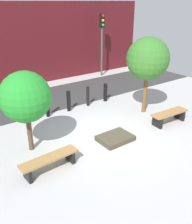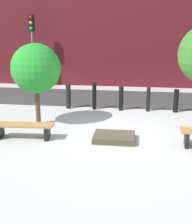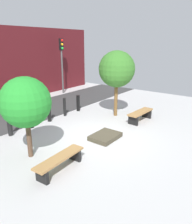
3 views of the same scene
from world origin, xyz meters
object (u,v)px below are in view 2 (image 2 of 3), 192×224
Objects in this scene: bollard_left at (94,96)px; bollard_right at (148,99)px; tree_behind_left_bench at (36,69)px; traffic_light_west at (32,38)px; planter_bed at (114,137)px; bench_left at (23,128)px; bollard_center at (121,99)px; bollard_far_left at (68,96)px; bollard_far_right at (176,101)px.

bollard_left reaches higher than bollard_right.
tree_behind_left_bench is 6.20m from traffic_light_west.
planter_bed is 1.27× the size of bollard_right.
traffic_light_west is (-4.67, 6.98, 2.41)m from planter_bed.
traffic_light_west reaches higher than bench_left.
bollard_center is 1.02m from bollard_right.
tree_behind_left_bench is 4.38m from bollard_right.
bollard_far_left reaches higher than bench_left.
bollard_far_right is 7.97m from traffic_light_west.
bollard_far_left is 1.04× the size of bollard_right.
bench_left is 1.51× the size of planter_bed.
bollard_center is (0.00, 3.21, 0.37)m from planter_bed.
planter_bed is 3.35m from tree_behind_left_bench.
traffic_light_west reaches higher than planter_bed.
bollard_right is at bearing 0.00° from bollard_center.
tree_behind_left_bench is at bearing -142.11° from bollard_center.
traffic_light_west is (-4.67, 3.78, 2.04)m from bollard_center.
bench_left is 4.98m from bollard_right.
bollard_center reaches higher than bollard_far_right.
tree_behind_left_bench is at bearing 86.65° from bench_left.
traffic_light_west reaches higher than tree_behind_left_bench.
bench_left is 2.63m from planter_bed.
planter_bed is at bearing -122.50° from bollard_far_right.
bollard_far_left reaches higher than bollard_right.
tree_behind_left_bench is 2.89× the size of bollard_center.
bollard_left is at bearing 0.00° from bollard_far_left.
bollard_far_right is at bearing -29.35° from traffic_light_west.
tree_behind_left_bench is 5.26m from bollard_far_right.
traffic_light_west is at bearing 134.03° from bollard_left.
bollard_center is (2.61, 2.03, -1.37)m from tree_behind_left_bench.
bench_left is at bearing -114.97° from bollard_left.
bollard_left reaches higher than bollard_far_right.
bollard_far_right is at bearing 23.58° from tree_behind_left_bench.
planter_bed is 3.39m from bollard_right.
bollard_left is 3.07m from bollard_far_right.
bollard_far_left is at bearing -55.16° from traffic_light_west.
planter_bed is at bearing 1.03° from bench_left.
traffic_light_west is (-2.06, 5.81, 0.67)m from tree_behind_left_bench.
tree_behind_left_bench reaches higher than bollard_far_left.
tree_behind_left_bench is 2.54× the size of bollard_left.
bollard_left reaches higher than bench_left.
bollard_left is at bearing 107.67° from planter_bed.
bollard_left reaches higher than planter_bed.
bollard_right is 0.25× the size of traffic_light_west.
bollard_far_left is 5.02m from traffic_light_west.
bollard_left is 5.61m from traffic_light_west.
bollard_left reaches higher than bollard_center.
traffic_light_west is at bearing 124.84° from bollard_far_left.
bollard_far_right reaches higher than planter_bed.
bollard_center is at bearing 180.00° from bollard_far_right.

